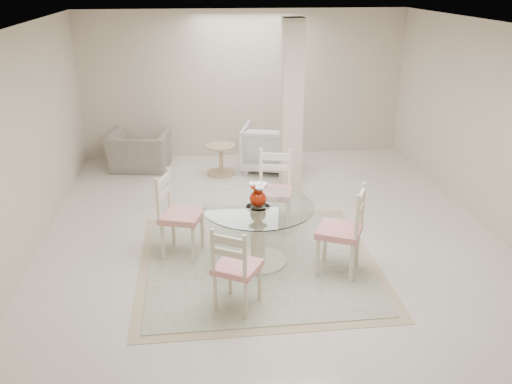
{
  "coord_description": "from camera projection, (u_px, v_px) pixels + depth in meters",
  "views": [
    {
      "loc": [
        -0.96,
        -6.53,
        3.25
      ],
      "look_at": [
        -0.26,
        -0.6,
        0.85
      ],
      "focal_mm": 38.0,
      "sensor_mm": 36.0,
      "label": 1
    }
  ],
  "objects": [
    {
      "name": "armchair_white",
      "position": [
        268.0,
        148.0,
        9.58
      ],
      "size": [
        1.09,
        1.1,
        0.82
      ],
      "primitive_type": "imported",
      "rotation": [
        0.0,
        0.0,
        2.86
      ],
      "color": "silver",
      "rests_on": "ground"
    },
    {
      "name": "dining_chair_south",
      "position": [
        234.0,
        263.0,
        5.45
      ],
      "size": [
        0.58,
        0.58,
        1.06
      ],
      "rotation": [
        0.0,
        0.0,
        2.61
      ],
      "color": "beige",
      "rests_on": "ground"
    },
    {
      "name": "red_vase",
      "position": [
        258.0,
        194.0,
        6.23
      ],
      "size": [
        0.23,
        0.21,
        0.3
      ],
      "color": "#9B1904",
      "rests_on": "dining_table"
    },
    {
      "name": "room_shell",
      "position": [
        271.0,
        97.0,
        6.64
      ],
      "size": [
        6.02,
        7.02,
        2.71
      ],
      "color": "beige",
      "rests_on": "ground"
    },
    {
      "name": "recliner_taupe",
      "position": [
        139.0,
        151.0,
        9.63
      ],
      "size": [
        1.16,
        1.05,
        0.67
      ],
      "primitive_type": "imported",
      "rotation": [
        0.0,
        0.0,
        2.99
      ],
      "color": "gray",
      "rests_on": "ground"
    },
    {
      "name": "dining_table",
      "position": [
        258.0,
        235.0,
        6.43
      ],
      "size": [
        1.31,
        1.31,
        0.75
      ],
      "rotation": [
        0.0,
        0.0,
        -0.34
      ],
      "color": "beige",
      "rests_on": "ground"
    },
    {
      "name": "dining_chair_east",
      "position": [
        346.0,
        225.0,
        6.12
      ],
      "size": [
        0.64,
        0.64,
        1.19
      ],
      "rotation": [
        0.0,
        0.0,
        -2.02
      ],
      "color": "beige",
      "rests_on": "ground"
    },
    {
      "name": "dining_chair_north",
      "position": [
        274.0,
        185.0,
        7.27
      ],
      "size": [
        0.58,
        0.58,
        1.2
      ],
      "rotation": [
        0.0,
        0.0,
        -0.23
      ],
      "color": "#F7EACB",
      "rests_on": "ground"
    },
    {
      "name": "area_rug",
      "position": [
        258.0,
        262.0,
        6.57
      ],
      "size": [
        2.84,
        2.84,
        0.02
      ],
      "color": "tan",
      "rests_on": "ground"
    },
    {
      "name": "ground",
      "position": [
        270.0,
        233.0,
        7.33
      ],
      "size": [
        7.0,
        7.0,
        0.0
      ],
      "primitive_type": "plane",
      "color": "silver",
      "rests_on": "ground"
    },
    {
      "name": "column",
      "position": [
        292.0,
        112.0,
        8.08
      ],
      "size": [
        0.3,
        0.3,
        2.7
      ],
      "primitive_type": "cube",
      "color": "beige",
      "rests_on": "ground"
    },
    {
      "name": "side_table",
      "position": [
        221.0,
        161.0,
        9.42
      ],
      "size": [
        0.51,
        0.51,
        0.53
      ],
      "color": "tan",
      "rests_on": "ground"
    },
    {
      "name": "dining_chair_west",
      "position": [
        175.0,
        209.0,
        6.55
      ],
      "size": [
        0.59,
        0.59,
        1.18
      ],
      "rotation": [
        0.0,
        0.0,
        1.26
      ],
      "color": "beige",
      "rests_on": "ground"
    }
  ]
}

